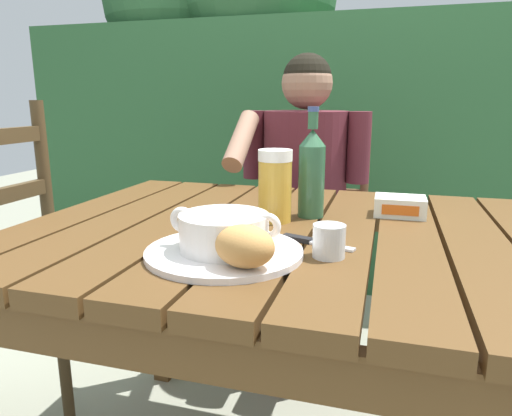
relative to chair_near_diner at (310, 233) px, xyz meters
The scene contains 12 objects.
dining_table 0.93m from the chair_near_diner, 84.37° to the right, with size 1.21×0.94×0.77m.
hedge_backdrop 1.13m from the chair_near_diner, 105.99° to the left, with size 3.79×0.96×2.54m.
chair_near_diner is the anchor object (origin of this frame).
person_eating 0.30m from the chair_near_diner, 90.84° to the right, with size 0.48×0.47×1.22m.
serving_plate 1.17m from the chair_near_diner, 88.80° to the right, with size 0.30×0.30×0.01m.
soup_bowl 1.18m from the chair_near_diner, 88.80° to the right, with size 0.22×0.17×0.08m.
bread_roll 1.26m from the chair_near_diner, 85.65° to the right, with size 0.11×0.09×0.07m.
beer_glass 0.94m from the chair_near_diner, 86.39° to the right, with size 0.08×0.08×0.17m.
beer_bottle 0.90m from the chair_near_diner, 80.77° to the right, with size 0.06×0.06×0.27m.
water_glass_small 1.15m from the chair_near_diner, 78.98° to the right, with size 0.06×0.06×0.06m.
butter_tub 0.86m from the chair_near_diner, 64.78° to the right, with size 0.12×0.09×0.05m.
table_knife 1.07m from the chair_near_diner, 80.76° to the right, with size 0.15×0.07×0.01m.
Camera 1 is at (0.22, -1.00, 1.05)m, focal length 32.33 mm.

